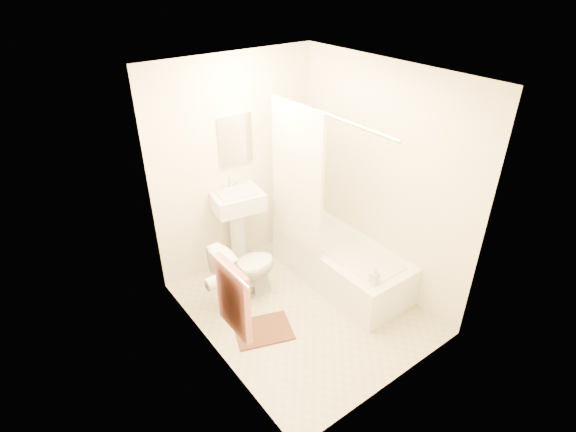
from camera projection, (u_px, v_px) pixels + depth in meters
floor at (302, 308)px, 4.70m from camera, size 2.40×2.40×0.00m
ceiling at (307, 74)px, 3.49m from camera, size 2.40×2.40×0.00m
wall_back at (236, 165)px, 4.93m from camera, size 2.00×0.02×2.40m
wall_left at (207, 245)px, 3.58m from camera, size 0.02×2.40×2.40m
wall_right at (380, 180)px, 4.62m from camera, size 0.02×2.40×2.40m
mirror at (236, 140)px, 4.76m from camera, size 0.40×0.03×0.55m
curtain_rod at (326, 114)px, 3.92m from camera, size 0.03×1.70×0.03m
shower_curtain at (297, 179)px, 4.59m from camera, size 0.04×0.80×1.55m
towel_bar at (228, 268)px, 3.48m from camera, size 0.02×0.60×0.02m
towel at (233, 298)px, 3.66m from camera, size 0.06×0.45×0.66m
toilet_paper at (212, 283)px, 3.95m from camera, size 0.11×0.12×0.12m
toilet at (245, 269)px, 4.72m from camera, size 0.70×0.40×0.68m
sink at (238, 226)px, 5.11m from camera, size 0.60×0.51×1.06m
bathtub at (341, 262)px, 5.01m from camera, size 0.71×1.62×0.46m
bath_mat at (263, 330)px, 4.41m from camera, size 0.65×0.57×0.02m
soap_bottle at (375, 275)px, 4.30m from camera, size 0.09×0.10×0.18m
scrub_brush at (314, 220)px, 5.34m from camera, size 0.11×0.19×0.04m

